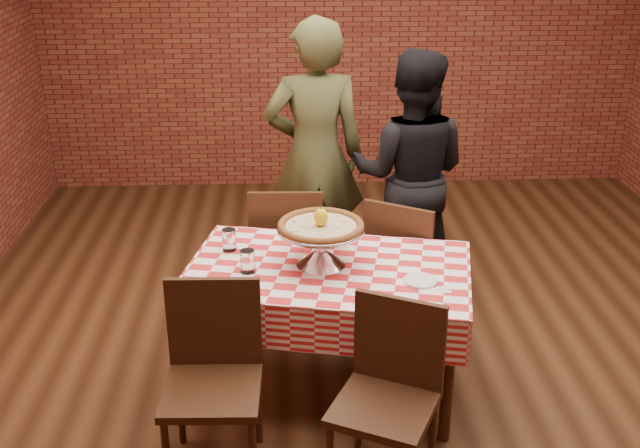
# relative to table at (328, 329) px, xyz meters

# --- Properties ---
(ground) EXTENTS (6.00, 6.00, 0.00)m
(ground) POSITION_rel_table_xyz_m (0.32, 0.38, -0.38)
(ground) COLOR black
(ground) RESTS_ON ground
(back_wall) EXTENTS (5.50, 0.00, 5.50)m
(back_wall) POSITION_rel_table_xyz_m (0.32, 3.38, 1.08)
(back_wall) COLOR maroon
(back_wall) RESTS_ON ground
(table) EXTENTS (1.62, 1.17, 0.75)m
(table) POSITION_rel_table_xyz_m (0.00, 0.00, 0.00)
(table) COLOR #3C2112
(table) RESTS_ON ground
(tablecloth) EXTENTS (1.67, 1.21, 0.25)m
(tablecloth) POSITION_rel_table_xyz_m (0.00, 0.00, 0.26)
(tablecloth) COLOR red
(tablecloth) RESTS_ON table
(pizza_stand) EXTENTS (0.52, 0.52, 0.21)m
(pizza_stand) POSITION_rel_table_xyz_m (-0.04, 0.04, 0.49)
(pizza_stand) COLOR silver
(pizza_stand) RESTS_ON tablecloth
(pizza) EXTENTS (0.49, 0.49, 0.03)m
(pizza) POSITION_rel_table_xyz_m (-0.04, 0.04, 0.60)
(pizza) COLOR #C3B089
(pizza) RESTS_ON pizza_stand
(lemon) EXTENTS (0.08, 0.08, 0.10)m
(lemon) POSITION_rel_table_xyz_m (-0.04, 0.04, 0.66)
(lemon) COLOR yellow
(lemon) RESTS_ON pizza
(water_glass_left) EXTENTS (0.09, 0.09, 0.12)m
(water_glass_left) POSITION_rel_table_xyz_m (-0.43, -0.04, 0.44)
(water_glass_left) COLOR white
(water_glass_left) RESTS_ON tablecloth
(water_glass_right) EXTENTS (0.09, 0.09, 0.12)m
(water_glass_right) POSITION_rel_table_xyz_m (-0.54, 0.24, 0.44)
(water_glass_right) COLOR white
(water_glass_right) RESTS_ON tablecloth
(side_plate) EXTENTS (0.20, 0.20, 0.01)m
(side_plate) POSITION_rel_table_xyz_m (0.46, -0.19, 0.39)
(side_plate) COLOR white
(side_plate) RESTS_ON tablecloth
(sweetener_packet_a) EXTENTS (0.06, 0.04, 0.00)m
(sweetener_packet_a) POSITION_rel_table_xyz_m (0.57, -0.31, 0.39)
(sweetener_packet_a) COLOR white
(sweetener_packet_a) RESTS_ON tablecloth
(sweetener_packet_b) EXTENTS (0.05, 0.04, 0.00)m
(sweetener_packet_b) POSITION_rel_table_xyz_m (0.55, -0.27, 0.39)
(sweetener_packet_b) COLOR white
(sweetener_packet_b) RESTS_ON tablecloth
(condiment_caddy) EXTENTS (0.13, 0.12, 0.14)m
(condiment_caddy) POSITION_rel_table_xyz_m (0.09, 0.31, 0.45)
(condiment_caddy) COLOR silver
(condiment_caddy) RESTS_ON tablecloth
(chair_near_left) EXTENTS (0.46, 0.46, 0.93)m
(chair_near_left) POSITION_rel_table_xyz_m (-0.58, -0.65, 0.09)
(chair_near_left) COLOR #3C2112
(chair_near_left) RESTS_ON ground
(chair_near_right) EXTENTS (0.58, 0.58, 0.91)m
(chair_near_right) POSITION_rel_table_xyz_m (0.20, -0.82, 0.08)
(chair_near_right) COLOR #3C2112
(chair_near_right) RESTS_ON ground
(chair_far_left) EXTENTS (0.47, 0.47, 0.94)m
(chair_far_left) POSITION_rel_table_xyz_m (-0.22, 0.87, 0.09)
(chair_far_left) COLOR #3C2112
(chair_far_left) RESTS_ON ground
(chair_far_right) EXTENTS (0.60, 0.60, 0.92)m
(chair_far_right) POSITION_rel_table_xyz_m (0.54, 0.63, 0.08)
(chair_far_right) COLOR #3C2112
(chair_far_right) RESTS_ON ground
(diner_olive) EXTENTS (0.72, 0.50, 1.89)m
(diner_olive) POSITION_rel_table_xyz_m (-0.02, 1.32, 0.57)
(diner_olive) COLOR #404424
(diner_olive) RESTS_ON ground
(diner_black) EXTENTS (0.96, 0.83, 1.69)m
(diner_black) POSITION_rel_table_xyz_m (0.62, 1.19, 0.47)
(diner_black) COLOR black
(diner_black) RESTS_ON ground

